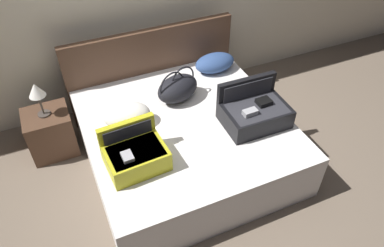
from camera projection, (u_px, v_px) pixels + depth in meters
ground_plane at (203, 186)px, 3.49m from camera, size 12.00×12.00×0.00m
bed at (186, 141)px, 3.60m from camera, size 1.84×1.84×0.49m
headboard at (152, 70)px, 4.09m from camera, size 1.88×0.08×0.98m
hard_case_large at (254, 112)px, 3.36m from camera, size 0.59×0.44×0.38m
hard_case_medium at (135, 154)px, 2.97m from camera, size 0.50×0.42×0.34m
duffel_bag at (178, 88)px, 3.62m from camera, size 0.52×0.42×0.34m
pillow_near_headboard at (215, 63)px, 4.03m from camera, size 0.47×0.30×0.19m
pillow_center_head at (127, 115)px, 3.35m from camera, size 0.48×0.36×0.22m
nightstand at (51, 132)px, 3.70m from camera, size 0.44×0.40×0.48m
table_lamp at (36, 92)px, 3.36m from camera, size 0.15×0.15×0.36m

